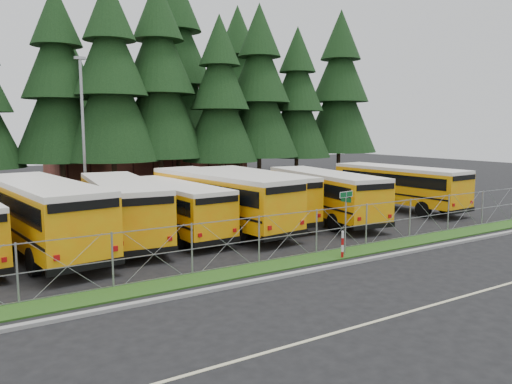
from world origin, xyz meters
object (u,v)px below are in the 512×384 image
(striped_bollard, at_px, (342,245))
(light_standard, at_px, (83,128))
(bus_5, at_px, (251,196))
(bus_east, at_px, (394,188))
(bus_2, at_px, (120,210))
(bus_6, at_px, (321,196))
(bus_1, at_px, (40,217))
(bus_4, at_px, (217,201))
(bus_3, at_px, (170,209))
(street_sign, at_px, (346,209))

(striped_bollard, relative_size, light_standard, 0.12)
(bus_5, relative_size, bus_east, 1.02)
(bus_2, xyz_separation_m, bus_6, (11.80, -1.15, -0.04))
(bus_1, xyz_separation_m, striped_bollard, (10.70, -7.94, -1.01))
(bus_2, relative_size, bus_5, 1.01)
(bus_6, height_order, bus_east, bus_6)
(bus_2, height_order, light_standard, light_standard)
(bus_4, height_order, light_standard, light_standard)
(bus_5, relative_size, bus_6, 1.02)
(bus_6, bearing_deg, striped_bollard, -115.94)
(bus_5, bearing_deg, bus_2, -173.78)
(bus_1, relative_size, bus_3, 1.18)
(bus_3, bearing_deg, bus_2, 172.07)
(bus_4, bearing_deg, bus_1, 174.50)
(bus_1, xyz_separation_m, light_standard, (4.55, 11.00, 3.89))
(bus_3, relative_size, light_standard, 1.03)
(street_sign, bearing_deg, bus_3, 121.49)
(bus_2, distance_m, light_standard, 11.12)
(bus_6, bearing_deg, street_sign, -114.52)
(bus_4, xyz_separation_m, striped_bollard, (1.67, -8.26, -0.97))
(bus_1, distance_m, bus_4, 9.03)
(bus_6, distance_m, striped_bollard, 8.95)
(bus_4, height_order, bus_5, bus_4)
(bus_2, relative_size, striped_bollard, 9.57)
(street_sign, bearing_deg, bus_4, 105.55)
(bus_4, bearing_deg, light_standard, 105.18)
(street_sign, bearing_deg, bus_5, 85.87)
(striped_bollard, bearing_deg, street_sign, 38.44)
(bus_1, relative_size, striped_bollard, 10.25)
(bus_5, height_order, light_standard, light_standard)
(bus_4, distance_m, bus_east, 13.45)
(bus_6, xyz_separation_m, striped_bollard, (-4.89, -7.44, -0.86))
(bus_2, xyz_separation_m, striped_bollard, (6.91, -8.59, -0.91))
(light_standard, bearing_deg, street_sign, -70.23)
(bus_6, relative_size, light_standard, 1.10)
(bus_east, bearing_deg, bus_4, 175.06)
(bus_4, bearing_deg, bus_2, 168.83)
(bus_6, bearing_deg, bus_1, -174.43)
(bus_3, distance_m, bus_5, 5.64)
(street_sign, bearing_deg, bus_1, 146.11)
(bus_1, distance_m, bus_6, 15.60)
(bus_4, relative_size, light_standard, 1.18)
(bus_east, bearing_deg, bus_1, 176.29)
(street_sign, distance_m, light_standard, 19.99)
(bus_2, bearing_deg, bus_3, 1.64)
(bus_4, distance_m, street_sign, 8.17)
(bus_1, relative_size, bus_2, 1.07)
(bus_4, relative_size, bus_6, 1.07)
(bus_3, bearing_deg, light_standard, 96.11)
(bus_5, bearing_deg, striped_bollard, -96.74)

